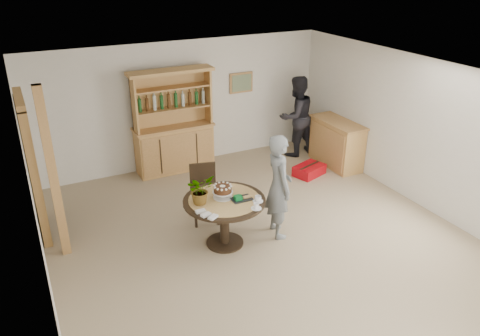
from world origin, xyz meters
name	(u,v)px	position (x,y,z in m)	size (l,w,h in m)	color
ground	(268,247)	(0.00, 0.00, 0.00)	(7.00, 7.00, 0.00)	tan
room_shell	(271,138)	(0.00, 0.01, 1.74)	(6.04, 7.04, 2.52)	white
doorway	(31,166)	(-2.93, 2.00, 1.11)	(0.13, 1.10, 2.18)	black
pine_post	(53,175)	(-2.70, 1.20, 1.25)	(0.12, 0.12, 2.50)	tan
hutch	(174,137)	(-0.30, 3.24, 0.69)	(1.62, 0.54, 2.04)	tan
sideboard	(337,143)	(2.74, 2.00, 0.47)	(0.54, 1.26, 0.94)	tan
dining_table	(224,208)	(-0.53, 0.37, 0.60)	(1.20, 1.20, 0.76)	black
dining_chair	(204,189)	(-0.51, 1.20, 0.54)	(0.51, 0.51, 0.95)	black
birthday_cake	(223,190)	(-0.53, 0.42, 0.88)	(0.30, 0.30, 0.20)	white
flower_vase	(200,190)	(-0.88, 0.42, 0.97)	(0.38, 0.33, 0.42)	#3F7233
gift_tray	(241,198)	(-0.32, 0.25, 0.79)	(0.30, 0.20, 0.08)	black
coffee_cup_a	(258,199)	(-0.13, 0.09, 0.80)	(0.15, 0.15, 0.09)	white
coffee_cup_b	(256,206)	(-0.25, -0.08, 0.79)	(0.15, 0.15, 0.08)	white
napkins	(206,214)	(-0.94, 0.06, 0.77)	(0.24, 0.33, 0.03)	white
teen_boy	(279,186)	(0.32, 0.27, 0.82)	(0.60, 0.39, 1.63)	slate
adult_person	(296,116)	(2.29, 2.85, 0.86)	(0.83, 0.65, 1.72)	black
red_suitcase	(309,170)	(1.97, 1.81, 0.10)	(0.70, 0.57, 0.21)	#BA0912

